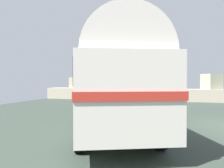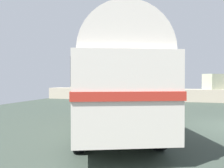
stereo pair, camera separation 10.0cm
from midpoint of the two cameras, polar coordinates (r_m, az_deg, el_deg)
name	(u,v)px [view 1 (the left image)]	position (r m, az deg, el deg)	size (l,w,h in m)	color
breakwater	(212,94)	(22.91, 22.36, -2.15)	(31.36, 2.35, 2.46)	#A79B88
vintage_coach	(111,78)	(9.20, -0.62, 1.54)	(5.50, 8.84, 3.70)	black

